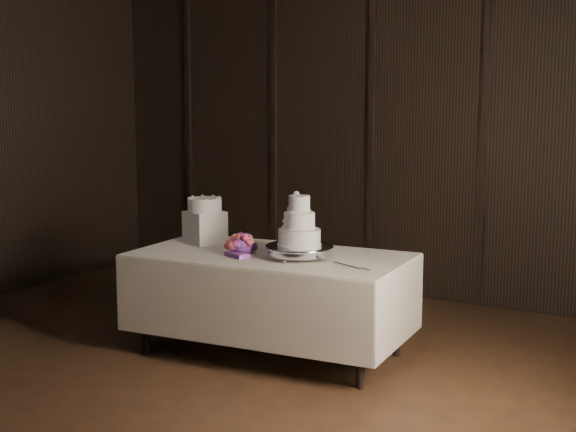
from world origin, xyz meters
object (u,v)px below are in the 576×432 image
at_px(cake_stand, 299,252).
at_px(bouquet, 241,245).
at_px(wedding_cake, 295,226).
at_px(small_cake, 205,205).
at_px(box_pedestal, 205,227).
at_px(display_table, 271,300).

bearing_deg(cake_stand, bouquet, -171.32).
xyz_separation_m(cake_stand, wedding_cake, (-0.03, -0.02, 0.19)).
bearing_deg(small_cake, cake_stand, -8.82).
xyz_separation_m(wedding_cake, small_cake, (-0.91, 0.16, 0.07)).
bearing_deg(box_pedestal, wedding_cake, -9.99).
bearing_deg(bouquet, wedding_cake, 7.22).
distance_m(wedding_cake, box_pedestal, 0.93).
bearing_deg(wedding_cake, box_pedestal, -167.59).
bearing_deg(bouquet, box_pedestal, 156.25).
relative_size(display_table, wedding_cake, 5.80).
bearing_deg(bouquet, cake_stand, 8.68).
xyz_separation_m(display_table, small_cake, (-0.67, 0.11, 0.65)).
height_order(bouquet, small_cake, small_cake).
height_order(display_table, small_cake, small_cake).
relative_size(display_table, small_cake, 7.89).
xyz_separation_m(display_table, bouquet, (-0.19, -0.10, 0.41)).
bearing_deg(box_pedestal, small_cake, 0.00).
bearing_deg(display_table, bouquet, -156.04).
distance_m(wedding_cake, small_cake, 0.93).
relative_size(cake_stand, small_cake, 1.84).
relative_size(wedding_cake, bouquet, 0.92).
distance_m(bouquet, box_pedestal, 0.54).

